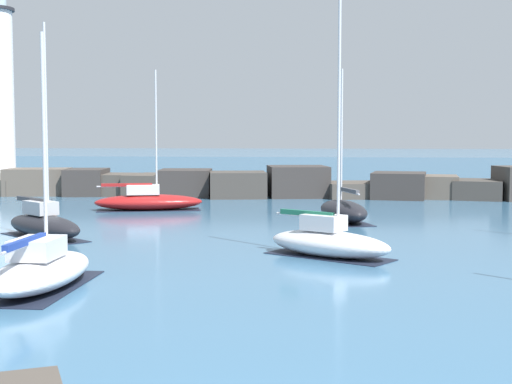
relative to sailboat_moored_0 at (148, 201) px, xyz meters
name	(u,v)px	position (x,y,z in m)	size (l,w,h in m)	color
open_sea_beyond	(328,167)	(10.77, 71.58, -0.62)	(400.00, 116.00, 0.01)	#2D5B7F
breakwater_jetty	(326,185)	(11.55, 11.57, 0.39)	(62.07, 6.68, 2.59)	brown
sailboat_moored_0	(148,201)	(0.00, 0.00, 0.00)	(7.48, 4.16, 9.25)	maroon
sailboat_moored_2	(328,241)	(12.20, -17.22, 0.03)	(5.71, 4.53, 10.46)	silver
sailboat_moored_3	(343,210)	(12.85, -5.05, 0.02)	(3.74, 5.85, 8.73)	black
sailboat_moored_5	(44,224)	(-1.53, -13.30, 0.05)	(5.84, 5.28, 10.19)	black
sailboat_moored_7	(41,269)	(3.15, -24.37, -0.02)	(2.54, 6.09, 8.18)	white
mooring_buoy_orange_near	(52,207)	(-5.93, -1.75, -0.30)	(0.66, 0.66, 0.86)	#EA5914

